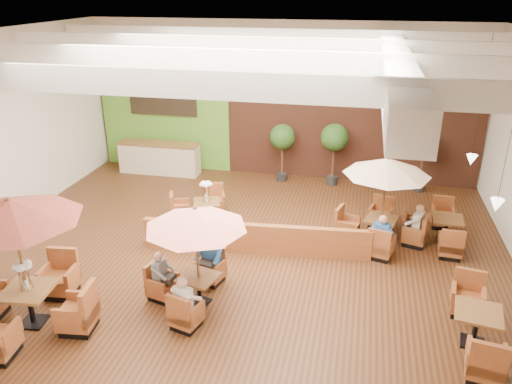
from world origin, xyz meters
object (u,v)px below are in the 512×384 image
(table_3, at_px, (200,208))
(diner_4, at_px, (416,220))
(table_4, at_px, (475,328))
(diner_2, at_px, (161,270))
(topiary_0, at_px, (282,139))
(topiary_1, at_px, (334,140))
(topiary_2, at_px, (424,149))
(table_1, at_px, (194,234))
(diner_3, at_px, (382,232))
(table_0, at_px, (17,241))
(table_5, at_px, (436,229))
(diner_1, at_px, (210,253))
(diner_0, at_px, (185,297))
(table_2, at_px, (385,184))
(booth_divider, at_px, (256,239))
(service_counter, at_px, (160,158))

(table_3, xyz_separation_m, diner_4, (6.15, -0.15, 0.30))
(table_4, bearing_deg, diner_2, -172.15)
(topiary_0, relative_size, diner_2, 2.93)
(table_3, height_order, table_4, table_3)
(topiary_1, relative_size, topiary_2, 1.09)
(table_1, relative_size, diner_3, 3.14)
(table_0, distance_m, table_5, 10.46)
(table_5, distance_m, topiary_0, 6.24)
(topiary_0, xyz_separation_m, diner_1, (-0.52, -6.98, -0.78))
(topiary_0, height_order, diner_0, topiary_0)
(table_5, xyz_separation_m, diner_4, (-0.60, -0.41, 0.41))
(diner_4, bearing_deg, table_2, 112.63)
(table_3, xyz_separation_m, topiary_1, (3.62, 3.87, 1.20))
(booth_divider, distance_m, table_0, 5.74)
(diner_0, bearing_deg, booth_divider, 100.61)
(table_2, bearing_deg, diner_3, -74.44)
(service_counter, bearing_deg, diner_1, -58.95)
(table_3, bearing_deg, topiary_0, 45.38)
(table_0, bearing_deg, diner_0, 3.24)
(diner_1, bearing_deg, table_2, -133.08)
(table_5, relative_size, diner_1, 2.82)
(booth_divider, xyz_separation_m, table_1, (-0.79, -2.47, 1.31))
(table_3, bearing_deg, diner_2, -103.50)
(topiary_2, distance_m, diner_3, 5.17)
(booth_divider, xyz_separation_m, topiary_0, (-0.21, 5.38, 1.14))
(topiary_1, distance_m, diner_0, 9.07)
(table_4, xyz_separation_m, diner_1, (-5.72, 1.02, 0.41))
(topiary_1, bearing_deg, diner_4, -57.87)
(service_counter, relative_size, booth_divider, 0.50)
(table_0, height_order, topiary_1, table_0)
(diner_2, bearing_deg, diner_0, 50.27)
(table_3, distance_m, table_4, 8.14)
(table_2, height_order, diner_3, table_2)
(table_5, relative_size, diner_2, 3.36)
(table_4, bearing_deg, topiary_0, 132.21)
(diner_2, xyz_separation_m, diner_3, (4.82, 2.91, 0.02))
(table_3, distance_m, diner_0, 5.02)
(table_4, height_order, diner_1, diner_1)
(diner_0, bearing_deg, topiary_0, 109.59)
(diner_2, bearing_deg, table_4, 93.93)
(topiary_2, height_order, diner_1, topiary_2)
(booth_divider, xyz_separation_m, diner_0, (-0.73, -3.34, 0.33))
(table_0, distance_m, diner_4, 9.68)
(table_1, bearing_deg, topiary_0, 100.76)
(booth_divider, relative_size, table_0, 2.07)
(service_counter, height_order, table_4, service_counter)
(diner_0, height_order, diner_3, diner_3)
(service_counter, relative_size, topiary_2, 1.48)
(service_counter, height_order, table_3, table_3)
(diner_3, bearing_deg, diner_0, -120.27)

